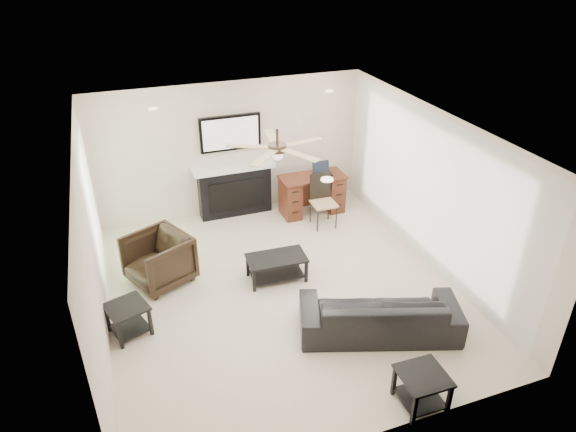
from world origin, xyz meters
name	(u,v)px	position (x,y,z in m)	size (l,w,h in m)	color
room_shell	(291,185)	(0.19, 0.08, 1.68)	(5.50, 5.54, 2.52)	beige
sofa	(380,313)	(0.93, -1.30, 0.31)	(2.11, 0.82, 0.62)	black
armchair	(159,260)	(-1.67, 0.85, 0.40)	(0.85, 0.87, 0.79)	black
coffee_table	(277,268)	(0.03, 0.30, 0.20)	(0.90, 0.50, 0.40)	black
end_table_near	(421,389)	(0.78, -2.55, 0.23)	(0.52, 0.52, 0.45)	black
end_table_left	(129,320)	(-2.22, -0.20, 0.23)	(0.50, 0.50, 0.45)	black
fireplace_unit	(234,168)	(-0.01, 2.58, 0.95)	(1.52, 0.34, 1.91)	black
desk	(312,194)	(1.37, 2.14, 0.38)	(1.22, 0.56, 0.76)	#391C0E
desk_chair	(324,202)	(1.37, 1.59, 0.48)	(0.42, 0.44, 0.97)	black
laptop	(323,169)	(1.57, 2.12, 0.88)	(0.33, 0.24, 0.23)	black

